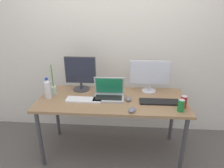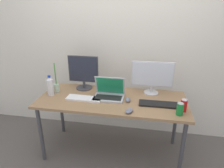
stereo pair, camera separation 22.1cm
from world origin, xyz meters
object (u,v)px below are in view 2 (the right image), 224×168
object	(u,v)px
water_bottle	(50,86)
soda_can_by_laptop	(184,105)
work_desk	(112,104)
mouse_by_laptop	(129,111)
monitor_center	(152,76)
keyboard_main	(159,104)
monitor_left	(83,72)
laptop_silver	(109,93)
bamboo_vase	(57,86)
mouse_by_keyboard	(128,100)
keyboard_aux	(84,98)
soda_can_near_keyboard	(180,109)

from	to	relation	value
water_bottle	soda_can_by_laptop	distance (m)	1.49
work_desk	mouse_by_laptop	distance (m)	0.36
monitor_center	keyboard_main	bearing A→B (deg)	-73.67
keyboard_main	soda_can_by_laptop	xyz separation A→B (m)	(0.23, -0.08, 0.05)
monitor_left	keyboard_main	distance (m)	1.00
laptop_silver	bamboo_vase	world-z (taller)	bamboo_vase
bamboo_vase	water_bottle	bearing A→B (deg)	-106.98
keyboard_main	mouse_by_keyboard	size ratio (longest dim) A/B	4.56
laptop_silver	keyboard_main	bearing A→B (deg)	-9.07
keyboard_main	water_bottle	size ratio (longest dim) A/B	1.75
monitor_left	soda_can_by_laptop	world-z (taller)	monitor_left
monitor_left	bamboo_vase	size ratio (longest dim) A/B	1.15
monitor_left	bamboo_vase	world-z (taller)	monitor_left
laptop_silver	keyboard_main	world-z (taller)	laptop_silver
monitor_center	bamboo_vase	world-z (taller)	monitor_center
soda_can_by_laptop	bamboo_vase	distance (m)	1.47
keyboard_aux	mouse_by_laptop	xyz separation A→B (m)	(0.53, -0.20, 0.01)
soda_can_near_keyboard	water_bottle	bearing A→B (deg)	172.06
soda_can_near_keyboard	mouse_by_laptop	bearing A→B (deg)	-175.41
keyboard_main	water_bottle	xyz separation A→B (m)	(-1.25, 0.03, 0.10)
bamboo_vase	mouse_by_keyboard	bearing A→B (deg)	-6.42
mouse_by_laptop	soda_can_near_keyboard	bearing A→B (deg)	25.40
water_bottle	soda_can_near_keyboard	bearing A→B (deg)	-7.94
mouse_by_keyboard	bamboo_vase	xyz separation A→B (m)	(-0.88, 0.10, 0.05)
mouse_by_keyboard	soda_can_by_laptop	bearing A→B (deg)	-13.93
mouse_by_laptop	laptop_silver	bearing A→B (deg)	151.89
keyboard_aux	work_desk	bearing A→B (deg)	14.61
keyboard_main	bamboo_vase	distance (m)	1.23
mouse_by_laptop	water_bottle	xyz separation A→B (m)	(-0.95, 0.24, 0.10)
keyboard_aux	soda_can_near_keyboard	distance (m)	1.03
mouse_by_keyboard	soda_can_by_laptop	distance (m)	0.58
keyboard_main	keyboard_aux	xyz separation A→B (m)	(-0.83, -0.01, 0.00)
keyboard_aux	soda_can_by_laptop	distance (m)	1.07
keyboard_aux	monitor_center	bearing A→B (deg)	23.62
mouse_by_laptop	work_desk	bearing A→B (deg)	150.12
monitor_center	mouse_by_keyboard	bearing A→B (deg)	-133.78
monitor_left	monitor_center	size ratio (longest dim) A/B	0.87
bamboo_vase	monitor_center	bearing A→B (deg)	8.32
bamboo_vase	soda_can_near_keyboard	bearing A→B (deg)	-12.00
mouse_by_laptop	soda_can_near_keyboard	distance (m)	0.49
mouse_by_laptop	bamboo_vase	bearing A→B (deg)	-179.38
mouse_by_keyboard	water_bottle	bearing A→B (deg)	177.36
monitor_left	mouse_by_keyboard	xyz separation A→B (m)	(0.59, -0.27, -0.20)
soda_can_by_laptop	bamboo_vase	xyz separation A→B (m)	(-1.45, 0.21, 0.01)
bamboo_vase	soda_can_by_laptop	bearing A→B (deg)	-8.36
water_bottle	monitor_center	bearing A→B (deg)	12.80
keyboard_aux	water_bottle	distance (m)	0.43
monitor_left	keyboard_main	bearing A→B (deg)	-17.66
mouse_by_keyboard	laptop_silver	bearing A→B (deg)	162.27
monitor_left	mouse_by_laptop	world-z (taller)	monitor_left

